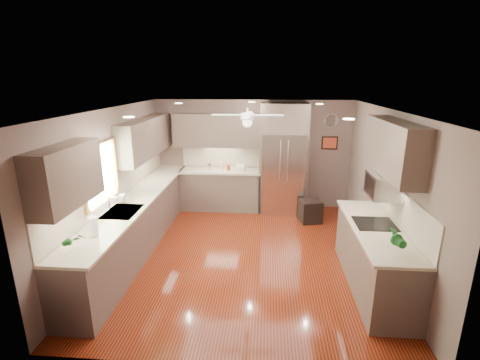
# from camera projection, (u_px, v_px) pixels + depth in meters

# --- Properties ---
(floor) EXTENTS (5.00, 5.00, 0.00)m
(floor) POSITION_uv_depth(u_px,v_px,m) (246.00, 254.00, 6.09)
(floor) COLOR #450F09
(floor) RESTS_ON ground
(ceiling) EXTENTS (5.00, 5.00, 0.00)m
(ceiling) POSITION_uv_depth(u_px,v_px,m) (246.00, 109.00, 5.38)
(ceiling) COLOR white
(ceiling) RESTS_ON ground
(wall_back) EXTENTS (4.50, 0.00, 4.50)m
(wall_back) POSITION_uv_depth(u_px,v_px,m) (253.00, 154.00, 8.13)
(wall_back) COLOR #6A5651
(wall_back) RESTS_ON ground
(wall_front) EXTENTS (4.50, 0.00, 4.50)m
(wall_front) POSITION_uv_depth(u_px,v_px,m) (229.00, 263.00, 3.34)
(wall_front) COLOR #6A5651
(wall_front) RESTS_ON ground
(wall_left) EXTENTS (0.00, 5.00, 5.00)m
(wall_left) POSITION_uv_depth(u_px,v_px,m) (114.00, 183.00, 5.91)
(wall_left) COLOR #6A5651
(wall_left) RESTS_ON ground
(wall_right) EXTENTS (0.00, 5.00, 5.00)m
(wall_right) POSITION_uv_depth(u_px,v_px,m) (386.00, 189.00, 5.56)
(wall_right) COLOR #6A5651
(wall_right) RESTS_ON ground
(canister_b) EXTENTS (0.11, 0.11, 0.15)m
(canister_b) POSITION_uv_depth(u_px,v_px,m) (210.00, 166.00, 8.00)
(canister_b) COLOR silver
(canister_b) RESTS_ON back_run
(canister_c) EXTENTS (0.11, 0.11, 0.17)m
(canister_c) POSITION_uv_depth(u_px,v_px,m) (221.00, 165.00, 8.01)
(canister_c) COLOR beige
(canister_c) RESTS_ON back_run
(canister_d) EXTENTS (0.11, 0.11, 0.12)m
(canister_d) POSITION_uv_depth(u_px,v_px,m) (229.00, 168.00, 7.94)
(canister_d) COLOR maroon
(canister_d) RESTS_ON back_run
(soap_bottle) EXTENTS (0.10, 0.10, 0.20)m
(soap_bottle) POSITION_uv_depth(u_px,v_px,m) (123.00, 197.00, 5.85)
(soap_bottle) COLOR white
(soap_bottle) RESTS_ON left_run
(potted_plant_left) EXTENTS (0.19, 0.17, 0.31)m
(potted_plant_left) POSITION_uv_depth(u_px,v_px,m) (75.00, 239.00, 4.19)
(potted_plant_left) COLOR #16501B
(potted_plant_left) RESTS_ON left_run
(potted_plant_right) EXTENTS (0.22, 0.19, 0.35)m
(potted_plant_right) POSITION_uv_depth(u_px,v_px,m) (396.00, 238.00, 4.17)
(potted_plant_right) COLOR #16501B
(potted_plant_right) RESTS_ON right_run
(bowl) EXTENTS (0.30, 0.30, 0.06)m
(bowl) POSITION_uv_depth(u_px,v_px,m) (241.00, 169.00, 7.91)
(bowl) COLOR beige
(bowl) RESTS_ON back_run
(left_run) EXTENTS (0.65, 4.70, 1.45)m
(left_run) POSITION_uv_depth(u_px,v_px,m) (138.00, 222.00, 6.24)
(left_run) COLOR brown
(left_run) RESTS_ON ground
(back_run) EXTENTS (1.85, 0.65, 1.45)m
(back_run) POSITION_uv_depth(u_px,v_px,m) (221.00, 189.00, 8.11)
(back_run) COLOR brown
(back_run) RESTS_ON ground
(uppers) EXTENTS (4.50, 4.70, 0.95)m
(uppers) POSITION_uv_depth(u_px,v_px,m) (208.00, 141.00, 6.30)
(uppers) COLOR brown
(uppers) RESTS_ON wall_left
(window) EXTENTS (0.05, 1.12, 0.92)m
(window) POSITION_uv_depth(u_px,v_px,m) (100.00, 174.00, 5.34)
(window) COLOR #BFF2B2
(window) RESTS_ON wall_left
(sink) EXTENTS (0.50, 0.70, 0.32)m
(sink) POSITION_uv_depth(u_px,v_px,m) (122.00, 213.00, 5.50)
(sink) COLOR silver
(sink) RESTS_ON left_run
(refrigerator) EXTENTS (1.06, 0.75, 2.45)m
(refrigerator) POSITION_uv_depth(u_px,v_px,m) (283.00, 161.00, 7.76)
(refrigerator) COLOR silver
(refrigerator) RESTS_ON ground
(right_run) EXTENTS (0.70, 2.20, 1.45)m
(right_run) POSITION_uv_depth(u_px,v_px,m) (375.00, 256.00, 5.04)
(right_run) COLOR brown
(right_run) RESTS_ON ground
(microwave) EXTENTS (0.43, 0.55, 0.34)m
(microwave) POSITION_uv_depth(u_px,v_px,m) (384.00, 186.00, 4.99)
(microwave) COLOR silver
(microwave) RESTS_ON wall_right
(ceiling_fan) EXTENTS (1.18, 1.18, 0.32)m
(ceiling_fan) POSITION_uv_depth(u_px,v_px,m) (247.00, 118.00, 5.72)
(ceiling_fan) COLOR white
(ceiling_fan) RESTS_ON ceiling
(recessed_lights) EXTENTS (2.84, 3.14, 0.01)m
(recessed_lights) POSITION_uv_depth(u_px,v_px,m) (245.00, 107.00, 5.77)
(recessed_lights) COLOR white
(recessed_lights) RESTS_ON ceiling
(wall_clock) EXTENTS (0.30, 0.03, 0.30)m
(wall_clock) POSITION_uv_depth(u_px,v_px,m) (331.00, 121.00, 7.75)
(wall_clock) COLOR white
(wall_clock) RESTS_ON wall_back
(framed_print) EXTENTS (0.36, 0.03, 0.30)m
(framed_print) POSITION_uv_depth(u_px,v_px,m) (330.00, 143.00, 7.89)
(framed_print) COLOR black
(framed_print) RESTS_ON wall_back
(stool) EXTENTS (0.52, 0.52, 0.49)m
(stool) POSITION_uv_depth(u_px,v_px,m) (310.00, 211.00, 7.42)
(stool) COLOR black
(stool) RESTS_ON ground
(paper_towel) EXTENTS (0.11, 0.11, 0.28)m
(paper_towel) POSITION_uv_depth(u_px,v_px,m) (93.00, 226.00, 4.59)
(paper_towel) COLOR white
(paper_towel) RESTS_ON left_run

